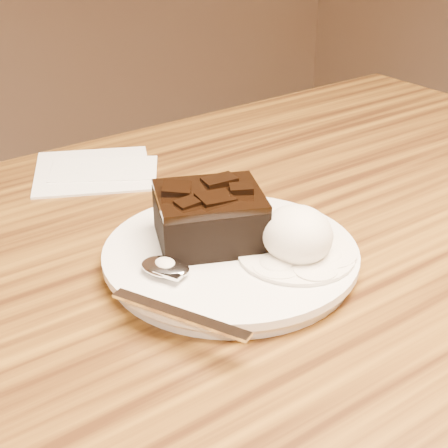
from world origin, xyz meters
TOP-DOWN VIEW (x-y plane):
  - plate at (-0.00, 0.03)m, footprint 0.23×0.23m
  - brownie at (-0.01, 0.05)m, footprint 0.12×0.11m
  - ice_cream_scoop at (0.04, -0.01)m, footprint 0.06×0.06m
  - melt_puddle at (0.04, -0.01)m, footprint 0.10×0.10m
  - spoon at (-0.07, 0.03)m, footprint 0.10×0.17m
  - napkin at (-0.00, 0.30)m, footprint 0.18×0.18m
  - crumb_a at (0.00, -0.01)m, footprint 0.01×0.01m
  - crumb_b at (0.07, 0.00)m, footprint 0.01×0.01m

SIDE VIEW (x-z plane):
  - napkin at x=0.00m, z-range 0.75..0.76m
  - plate at x=0.00m, z-range 0.75..0.77m
  - melt_puddle at x=0.04m, z-range 0.77..0.77m
  - crumb_b at x=0.07m, z-range 0.77..0.77m
  - crumb_a at x=0.00m, z-range 0.77..0.77m
  - spoon at x=-0.07m, z-range 0.77..0.78m
  - ice_cream_scoop at x=0.04m, z-range 0.76..0.82m
  - brownie at x=-0.01m, z-range 0.77..0.81m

